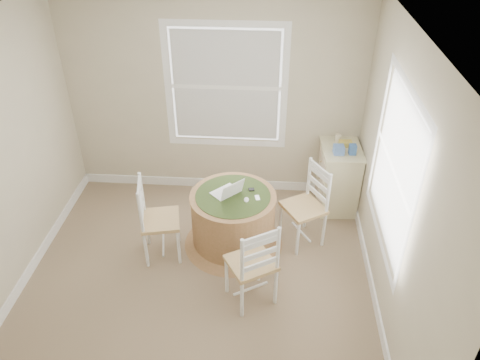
{
  "coord_description": "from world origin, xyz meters",
  "views": [
    {
      "loc": [
        0.69,
        -3.37,
        3.63
      ],
      "look_at": [
        0.41,
        0.45,
        1.03
      ],
      "focal_mm": 35.0,
      "sensor_mm": 36.0,
      "label": 1
    }
  ],
  "objects_px": {
    "round_table": "(233,218)",
    "chair_right": "(303,207)",
    "laptop": "(227,192)",
    "corner_chest": "(338,178)",
    "chair_near": "(251,263)",
    "chair_left": "(160,220)"
  },
  "relations": [
    {
      "from": "round_table",
      "to": "chair_right",
      "type": "height_order",
      "value": "chair_right"
    },
    {
      "from": "chair_right",
      "to": "laptop",
      "type": "distance_m",
      "value": 0.87
    },
    {
      "from": "chair_right",
      "to": "corner_chest",
      "type": "bearing_deg",
      "value": 116.23
    },
    {
      "from": "chair_near",
      "to": "chair_right",
      "type": "height_order",
      "value": "same"
    },
    {
      "from": "chair_near",
      "to": "laptop",
      "type": "xyz_separation_m",
      "value": [
        -0.31,
        0.83,
        0.22
      ]
    },
    {
      "from": "chair_left",
      "to": "corner_chest",
      "type": "height_order",
      "value": "chair_left"
    },
    {
      "from": "chair_left",
      "to": "chair_right",
      "type": "distance_m",
      "value": 1.57
    },
    {
      "from": "corner_chest",
      "to": "chair_right",
      "type": "bearing_deg",
      "value": -125.92
    },
    {
      "from": "round_table",
      "to": "corner_chest",
      "type": "height_order",
      "value": "corner_chest"
    },
    {
      "from": "chair_right",
      "to": "corner_chest",
      "type": "xyz_separation_m",
      "value": [
        0.46,
        0.71,
        -0.06
      ]
    },
    {
      "from": "chair_near",
      "to": "chair_left",
      "type": "bearing_deg",
      "value": -60.15
    },
    {
      "from": "round_table",
      "to": "corner_chest",
      "type": "bearing_deg",
      "value": 20.82
    },
    {
      "from": "chair_near",
      "to": "corner_chest",
      "type": "bearing_deg",
      "value": -151.69
    },
    {
      "from": "chair_left",
      "to": "chair_right",
      "type": "xyz_separation_m",
      "value": [
        1.54,
        0.33,
        0.0
      ]
    },
    {
      "from": "round_table",
      "to": "laptop",
      "type": "height_order",
      "value": "laptop"
    },
    {
      "from": "chair_near",
      "to": "laptop",
      "type": "relative_size",
      "value": 2.45
    },
    {
      "from": "round_table",
      "to": "chair_left",
      "type": "height_order",
      "value": "chair_left"
    },
    {
      "from": "laptop",
      "to": "chair_left",
      "type": "bearing_deg",
      "value": -24.85
    },
    {
      "from": "chair_right",
      "to": "corner_chest",
      "type": "distance_m",
      "value": 0.85
    },
    {
      "from": "chair_near",
      "to": "laptop",
      "type": "bearing_deg",
      "value": -100.13
    },
    {
      "from": "round_table",
      "to": "chair_near",
      "type": "bearing_deg",
      "value": -86.03
    },
    {
      "from": "chair_right",
      "to": "laptop",
      "type": "xyz_separation_m",
      "value": [
        -0.84,
        -0.07,
        0.22
      ]
    }
  ]
}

